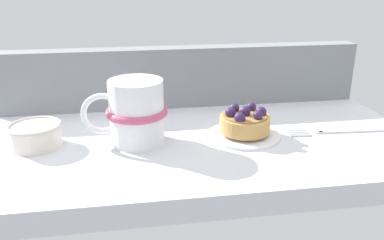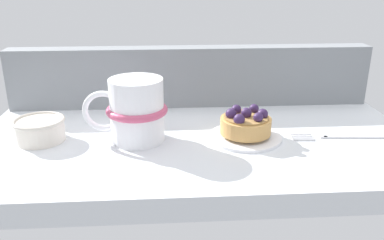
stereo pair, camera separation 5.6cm
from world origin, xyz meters
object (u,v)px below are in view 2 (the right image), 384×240
object	(u,v)px
coffee_mug	(135,110)
sugar_bowl	(39,130)
dessert_plate	(245,136)
dessert_fork	(343,136)
raspberry_tart	(246,123)

from	to	relation	value
coffee_mug	sugar_bowl	bearing A→B (deg)	177.51
coffee_mug	sugar_bowl	world-z (taller)	coffee_mug
dessert_plate	sugar_bowl	xyz separation A→B (cm)	(-33.16, 1.16, 1.51)
coffee_mug	dessert_fork	bearing A→B (deg)	-2.45
dessert_plate	dessert_fork	size ratio (longest dim) A/B	0.67
raspberry_tart	coffee_mug	bearing A→B (deg)	178.34
raspberry_tart	coffee_mug	size ratio (longest dim) A/B	0.61
dessert_plate	raspberry_tart	distance (cm)	2.22
dessert_plate	coffee_mug	world-z (taller)	coffee_mug
dessert_plate	dessert_fork	xyz separation A→B (cm)	(16.16, -0.96, -0.16)
raspberry_tart	coffee_mug	xyz separation A→B (cm)	(-17.66, 0.51, 2.44)
dessert_fork	dessert_plate	bearing A→B (deg)	176.60
dessert_plate	raspberry_tart	world-z (taller)	raspberry_tart
coffee_mug	dessert_fork	xyz separation A→B (cm)	(33.82, -1.45, -4.81)
sugar_bowl	coffee_mug	bearing A→B (deg)	-2.49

